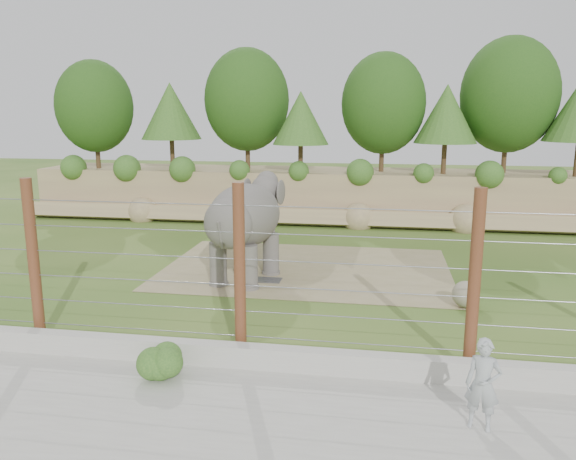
% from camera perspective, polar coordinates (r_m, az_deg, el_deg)
% --- Properties ---
extents(ground, '(90.00, 90.00, 0.00)m').
position_cam_1_polar(ground, '(17.28, -1.10, -6.56)').
color(ground, '#2F5519').
rests_on(ground, ground).
extents(back_embankment, '(30.00, 5.52, 8.77)m').
position_cam_1_polar(back_embankment, '(28.93, 4.70, 8.90)').
color(back_embankment, '#92795C').
rests_on(back_embankment, ground).
extents(dirt_patch, '(10.00, 7.00, 0.02)m').
position_cam_1_polar(dirt_patch, '(20.04, 1.89, -3.92)').
color(dirt_patch, '#8D8254').
rests_on(dirt_patch, ground).
extents(drain_grate, '(1.00, 0.60, 0.03)m').
position_cam_1_polar(drain_grate, '(18.62, -2.25, -5.08)').
color(drain_grate, '#262628').
rests_on(drain_grate, dirt_patch).
extents(elephant, '(2.57, 4.41, 3.35)m').
position_cam_1_polar(elephant, '(18.40, -4.39, -0.05)').
color(elephant, '#5D5953').
rests_on(elephant, ground).
extents(stone_ball, '(0.77, 0.77, 0.77)m').
position_cam_1_polar(stone_ball, '(16.79, 17.60, -6.25)').
color(stone_ball, gray).
rests_on(stone_ball, dirt_patch).
extents(retaining_wall, '(26.00, 0.35, 0.50)m').
position_cam_1_polar(retaining_wall, '(12.65, -5.36, -12.56)').
color(retaining_wall, '#ADAAA1').
rests_on(retaining_wall, ground).
extents(walkway, '(26.00, 4.00, 0.01)m').
position_cam_1_polar(walkway, '(11.05, -8.11, -17.91)').
color(walkway, '#ADAAA1').
rests_on(walkway, ground).
extents(barrier_fence, '(20.26, 0.26, 4.00)m').
position_cam_1_polar(barrier_fence, '(12.49, -4.93, -4.29)').
color(barrier_fence, brown).
rests_on(barrier_fence, ground).
extents(walkway_shrub, '(0.74, 0.74, 0.74)m').
position_cam_1_polar(walkway_shrub, '(12.30, -12.51, -12.87)').
color(walkway_shrub, '#2E5A22').
rests_on(walkway_shrub, walkway).
extents(zookeeper, '(0.69, 0.55, 1.66)m').
position_cam_1_polar(zookeeper, '(10.66, 19.19, -14.60)').
color(zookeeper, '#AAADB3').
rests_on(zookeeper, walkway).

